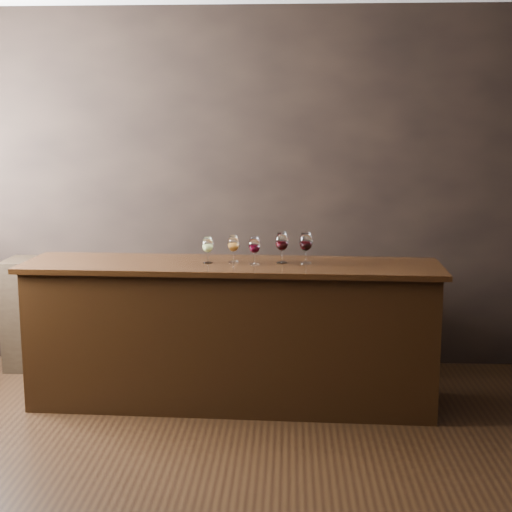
{
  "coord_description": "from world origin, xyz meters",
  "views": [
    {
      "loc": [
        0.56,
        -3.35,
        1.87
      ],
      "look_at": [
        0.34,
        1.33,
        1.04
      ],
      "focal_mm": 50.0,
      "sensor_mm": 36.0,
      "label": 1
    }
  ],
  "objects_px": {
    "back_bar_shelf": "(160,315)",
    "glass_amber": "(233,244)",
    "glass_white": "(208,246)",
    "glass_red_b": "(282,242)",
    "glass_red_a": "(254,246)",
    "glass_red_c": "(306,242)",
    "bar_counter": "(231,337)"
  },
  "relations": [
    {
      "from": "back_bar_shelf",
      "to": "glass_white",
      "type": "bearing_deg",
      "value": -56.33
    },
    {
      "from": "bar_counter",
      "to": "glass_amber",
      "type": "distance_m",
      "value": 0.63
    },
    {
      "from": "glass_white",
      "to": "glass_red_c",
      "type": "distance_m",
      "value": 0.66
    },
    {
      "from": "back_bar_shelf",
      "to": "glass_amber",
      "type": "height_order",
      "value": "glass_amber"
    },
    {
      "from": "glass_red_b",
      "to": "glass_white",
      "type": "bearing_deg",
      "value": -177.21
    },
    {
      "from": "glass_white",
      "to": "back_bar_shelf",
      "type": "bearing_deg",
      "value": 123.67
    },
    {
      "from": "glass_amber",
      "to": "glass_red_a",
      "type": "bearing_deg",
      "value": -26.2
    },
    {
      "from": "back_bar_shelf",
      "to": "glass_red_c",
      "type": "bearing_deg",
      "value": -31.25
    },
    {
      "from": "back_bar_shelf",
      "to": "glass_red_a",
      "type": "bearing_deg",
      "value": -43.3
    },
    {
      "from": "glass_white",
      "to": "glass_red_a",
      "type": "distance_m",
      "value": 0.32
    },
    {
      "from": "glass_red_a",
      "to": "glass_red_b",
      "type": "xyz_separation_m",
      "value": [
        0.18,
        0.06,
        0.02
      ]
    },
    {
      "from": "glass_white",
      "to": "glass_red_b",
      "type": "distance_m",
      "value": 0.5
    },
    {
      "from": "glass_white",
      "to": "glass_red_b",
      "type": "height_order",
      "value": "glass_red_b"
    },
    {
      "from": "glass_amber",
      "to": "glass_red_b",
      "type": "xyz_separation_m",
      "value": [
        0.33,
        -0.01,
        0.02
      ]
    },
    {
      "from": "glass_red_a",
      "to": "glass_red_b",
      "type": "distance_m",
      "value": 0.19
    },
    {
      "from": "glass_amber",
      "to": "glass_red_c",
      "type": "distance_m",
      "value": 0.49
    },
    {
      "from": "glass_amber",
      "to": "glass_red_a",
      "type": "xyz_separation_m",
      "value": [
        0.15,
        -0.07,
        0.0
      ]
    },
    {
      "from": "glass_red_b",
      "to": "glass_red_c",
      "type": "height_order",
      "value": "glass_red_c"
    },
    {
      "from": "glass_red_a",
      "to": "glass_red_b",
      "type": "relative_size",
      "value": 0.89
    },
    {
      "from": "bar_counter",
      "to": "glass_red_c",
      "type": "distance_m",
      "value": 0.82
    },
    {
      "from": "glass_amber",
      "to": "glass_red_b",
      "type": "relative_size",
      "value": 0.87
    },
    {
      "from": "bar_counter",
      "to": "glass_red_a",
      "type": "bearing_deg",
      "value": -9.85
    },
    {
      "from": "glass_amber",
      "to": "glass_white",
      "type": "bearing_deg",
      "value": -168.77
    },
    {
      "from": "glass_red_a",
      "to": "glass_red_c",
      "type": "distance_m",
      "value": 0.35
    },
    {
      "from": "glass_red_c",
      "to": "bar_counter",
      "type": "bearing_deg",
      "value": -177.58
    },
    {
      "from": "back_bar_shelf",
      "to": "glass_white",
      "type": "distance_m",
      "value": 1.07
    },
    {
      "from": "glass_red_a",
      "to": "back_bar_shelf",
      "type": "bearing_deg",
      "value": 136.7
    },
    {
      "from": "glass_red_a",
      "to": "glass_red_c",
      "type": "xyz_separation_m",
      "value": [
        0.34,
        0.06,
        0.02
      ]
    },
    {
      "from": "back_bar_shelf",
      "to": "glass_red_a",
      "type": "relative_size",
      "value": 13.07
    },
    {
      "from": "glass_white",
      "to": "glass_red_b",
      "type": "bearing_deg",
      "value": 2.79
    },
    {
      "from": "glass_white",
      "to": "glass_red_a",
      "type": "height_order",
      "value": "glass_red_a"
    },
    {
      "from": "back_bar_shelf",
      "to": "glass_red_c",
      "type": "relative_size",
      "value": 11.51
    }
  ]
}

